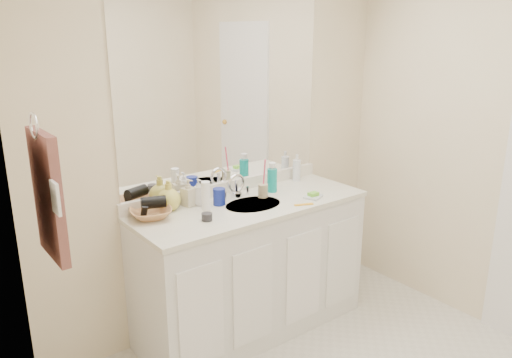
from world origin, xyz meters
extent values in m
cube|color=#F3E2BE|center=(0.00, 1.30, 1.20)|extent=(2.60, 0.02, 2.40)
cube|color=#F3E2BE|center=(-1.30, 0.00, 1.20)|extent=(0.02, 2.60, 2.40)
cube|color=white|center=(0.00, 1.02, 0.42)|extent=(1.50, 0.55, 0.85)
cube|color=silver|center=(0.00, 1.02, 0.86)|extent=(1.52, 0.57, 0.03)
cube|color=white|center=(0.00, 1.29, 0.92)|extent=(1.52, 0.03, 0.08)
cylinder|color=beige|center=(0.00, 1.00, 0.87)|extent=(0.37, 0.37, 0.02)
cylinder|color=silver|center=(0.00, 1.18, 0.94)|extent=(0.02, 0.02, 0.11)
cube|color=white|center=(0.00, 1.29, 1.56)|extent=(1.48, 0.01, 1.20)
cylinder|color=navy|center=(-0.17, 1.12, 0.93)|extent=(0.09, 0.09, 0.10)
cylinder|color=tan|center=(0.13, 1.08, 0.92)|extent=(0.06, 0.06, 0.09)
cylinder|color=#EF3E64|center=(0.14, 1.08, 1.03)|extent=(0.02, 0.04, 0.21)
cylinder|color=#0C9A96|center=(0.25, 1.13, 0.96)|extent=(0.09, 0.09, 0.16)
cylinder|color=white|center=(0.56, 1.22, 0.96)|extent=(0.07, 0.07, 0.15)
cube|color=silver|center=(0.38, 0.87, 0.89)|extent=(0.14, 0.13, 0.01)
cube|color=#73D032|center=(0.38, 0.87, 0.90)|extent=(0.06, 0.05, 0.02)
cube|color=orange|center=(0.24, 0.80, 0.88)|extent=(0.12, 0.07, 0.01)
cylinder|color=#28282D|center=(-0.37, 0.94, 0.90)|extent=(0.08, 0.08, 0.04)
cylinder|color=white|center=(-0.28, 1.10, 0.97)|extent=(0.07, 0.07, 0.17)
imported|color=white|center=(-0.27, 1.20, 0.96)|extent=(0.06, 0.06, 0.17)
imported|color=beige|center=(-0.33, 1.23, 0.96)|extent=(0.09, 0.09, 0.17)
imported|color=#D5CA52|center=(-0.46, 1.23, 0.97)|extent=(0.15, 0.15, 0.18)
imported|color=#B57949|center=(-0.61, 1.17, 0.91)|extent=(0.30, 0.30, 0.06)
cylinder|color=black|center=(-0.59, 1.17, 0.97)|extent=(0.16, 0.11, 0.07)
torus|color=silver|center=(-1.27, 0.77, 1.55)|extent=(0.01, 0.11, 0.11)
cube|color=brown|center=(-1.25, 0.77, 1.25)|extent=(0.04, 0.32, 0.55)
cube|color=white|center=(-1.27, 0.57, 1.30)|extent=(0.01, 0.08, 0.13)
camera|label=1|loc=(-1.76, -1.32, 1.91)|focal=35.00mm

